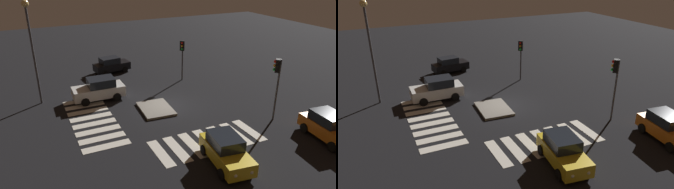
% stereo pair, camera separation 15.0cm
% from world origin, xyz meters
% --- Properties ---
extents(ground_plane, '(80.00, 80.00, 0.00)m').
position_xyz_m(ground_plane, '(0.00, 0.00, 0.00)').
color(ground_plane, black).
extents(traffic_island, '(3.41, 2.66, 0.18)m').
position_xyz_m(traffic_island, '(0.31, -1.24, 0.09)').
color(traffic_island, gray).
rests_on(traffic_island, ground).
extents(car_yellow, '(4.30, 2.37, 1.80)m').
position_xyz_m(car_yellow, '(8.84, -0.39, 0.88)').
color(car_yellow, gold).
rests_on(car_yellow, ground).
extents(car_orange, '(4.38, 2.39, 1.84)m').
position_xyz_m(car_orange, '(9.45, 7.54, 0.90)').
color(car_orange, orange).
rests_on(car_orange, ground).
extents(car_white, '(2.13, 4.45, 1.92)m').
position_xyz_m(car_white, '(-3.73, -4.83, 0.94)').
color(car_white, silver).
rests_on(car_white, ground).
extents(car_black, '(2.19, 3.97, 1.66)m').
position_xyz_m(car_black, '(-10.40, -1.88, 0.82)').
color(car_black, black).
rests_on(car_black, ground).
extents(traffic_light_north, '(0.54, 0.53, 4.77)m').
position_xyz_m(traffic_light_north, '(5.61, 6.06, 3.61)').
color(traffic_light_north, '#47474C').
rests_on(traffic_light_north, ground).
extents(traffic_light_west, '(0.53, 0.54, 4.07)m').
position_xyz_m(traffic_light_west, '(-4.91, 3.85, 3.09)').
color(traffic_light_west, '#47474C').
rests_on(traffic_light_west, ground).
extents(street_lamp, '(0.56, 0.56, 8.50)m').
position_xyz_m(street_lamp, '(-5.06, -9.53, 5.71)').
color(street_lamp, '#47474C').
rests_on(street_lamp, ground).
extents(crosswalk_near, '(8.75, 3.20, 0.02)m').
position_xyz_m(crosswalk_near, '(0.00, -6.32, 0.01)').
color(crosswalk_near, silver).
rests_on(crosswalk_near, ground).
extents(crosswalk_side, '(3.20, 7.60, 0.02)m').
position_xyz_m(crosswalk_side, '(6.27, 0.00, 0.01)').
color(crosswalk_side, silver).
rests_on(crosswalk_side, ground).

